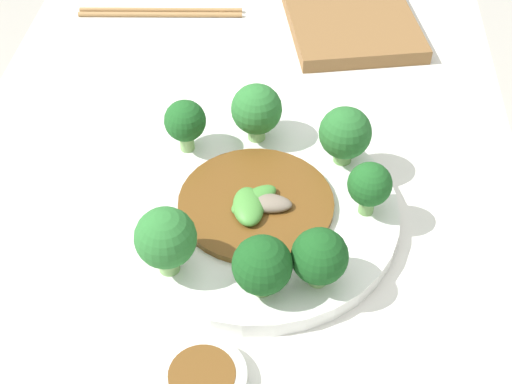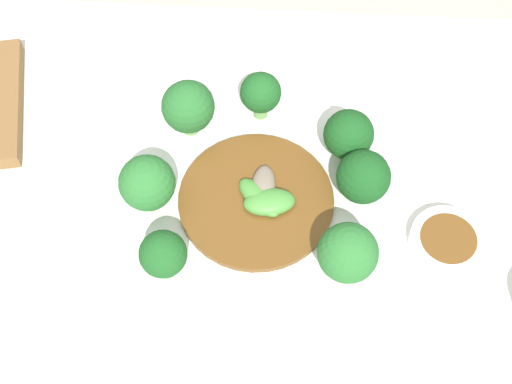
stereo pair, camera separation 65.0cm
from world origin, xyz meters
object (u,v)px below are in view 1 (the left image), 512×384
(broccoli_west, at_px, (262,266))
(broccoli_southeast, at_px, (345,134))
(cutting_board, at_px, (348,15))
(chopsticks, at_px, (161,12))
(broccoli_south, at_px, (370,185))
(broccoli_east, at_px, (257,110))
(plate, at_px, (256,212))
(sauce_dish, at_px, (206,378))
(broccoli_northwest, at_px, (166,239))
(broccoli_northeast, at_px, (185,122))
(stirfry_center, at_px, (256,203))
(broccoli_southwest, at_px, (320,257))

(broccoli_west, bearing_deg, broccoli_southeast, -22.00)
(broccoli_southeast, relative_size, cutting_board, 0.25)
(broccoli_southeast, height_order, cutting_board, broccoli_southeast)
(chopsticks, bearing_deg, cutting_board, -88.86)
(broccoli_south, height_order, chopsticks, broccoli_south)
(broccoli_east, bearing_deg, broccoli_southeast, -107.23)
(plate, height_order, sauce_dish, plate)
(broccoli_northwest, bearing_deg, chopsticks, 11.38)
(broccoli_northeast, bearing_deg, plate, -134.32)
(broccoli_northwest, bearing_deg, broccoli_south, -64.11)
(broccoli_south, bearing_deg, plate, 90.76)
(broccoli_northeast, bearing_deg, chopsticks, 15.89)
(stirfry_center, bearing_deg, broccoli_southeast, -48.27)
(plate, xyz_separation_m, broccoli_south, (0.00, -0.11, 0.05))
(broccoli_southwest, bearing_deg, broccoli_south, -26.76)
(stirfry_center, distance_m, chopsticks, 0.43)
(broccoli_southeast, height_order, broccoli_northwest, broccoli_northwest)
(broccoli_southeast, relative_size, broccoli_northwest, 0.93)
(broccoli_southwest, relative_size, stirfry_center, 0.39)
(broccoli_west, relative_size, sauce_dish, 0.82)
(plate, distance_m, stirfry_center, 0.02)
(plate, height_order, stirfry_center, stirfry_center)
(stirfry_center, relative_size, chopsticks, 0.68)
(broccoli_west, height_order, cutting_board, broccoli_west)
(broccoli_west, relative_size, chopsticks, 0.27)
(plate, height_order, broccoli_west, broccoli_west)
(broccoli_northeast, distance_m, sauce_dish, 0.29)
(broccoli_northeast, xyz_separation_m, stirfry_center, (-0.09, -0.08, -0.03))
(plate, height_order, cutting_board, cutting_board)
(plate, distance_m, cutting_board, 0.41)
(plate, distance_m, broccoli_northeast, 0.13)
(broccoli_northeast, xyz_separation_m, broccoli_east, (0.03, -0.08, 0.00))
(broccoli_southeast, bearing_deg, cutting_board, -1.87)
(broccoli_west, height_order, sauce_dish, broccoli_west)
(broccoli_southeast, distance_m, cutting_board, 0.32)
(broccoli_west, distance_m, broccoli_south, 0.15)
(plate, xyz_separation_m, sauce_dish, (-0.20, 0.03, -0.00))
(broccoli_west, relative_size, cutting_board, 0.24)
(broccoli_east, relative_size, chopsticks, 0.29)
(broccoli_southwest, distance_m, cutting_board, 0.49)
(chopsticks, bearing_deg, stirfry_center, -156.36)
(broccoli_southwest, bearing_deg, plate, 35.24)
(broccoli_south, bearing_deg, sauce_dish, 144.97)
(broccoli_southeast, height_order, sauce_dish, broccoli_southeast)
(plate, distance_m, broccoli_southeast, 0.13)
(broccoli_southeast, relative_size, sauce_dish, 0.88)
(broccoli_east, height_order, cutting_board, broccoli_east)
(broccoli_southeast, xyz_separation_m, broccoli_east, (0.03, 0.10, 0.00))
(broccoli_southwest, height_order, chopsticks, broccoli_southwest)
(broccoli_west, distance_m, cutting_board, 0.51)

